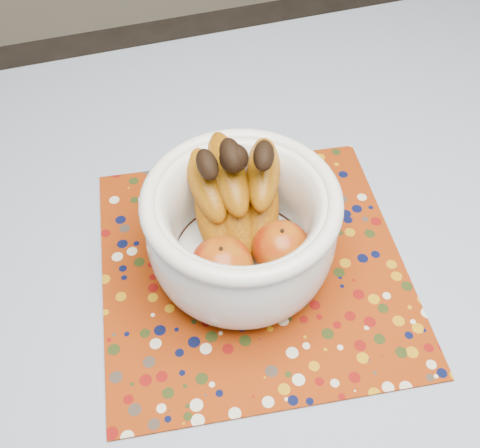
# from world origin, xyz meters

# --- Properties ---
(table) EXTENTS (1.20, 1.20, 0.75)m
(table) POSITION_xyz_m (0.00, 0.00, 0.67)
(table) COLOR brown
(table) RESTS_ON ground
(tablecloth) EXTENTS (1.32, 1.32, 0.01)m
(tablecloth) POSITION_xyz_m (0.00, 0.00, 0.76)
(tablecloth) COLOR slate
(tablecloth) RESTS_ON table
(placemat) EXTENTS (0.46, 0.46, 0.00)m
(placemat) POSITION_xyz_m (-0.07, 0.09, 0.76)
(placemat) COLOR maroon
(placemat) RESTS_ON tablecloth
(fruit_bowl) EXTENTS (0.25, 0.25, 0.20)m
(fruit_bowl) POSITION_xyz_m (-0.08, 0.10, 0.85)
(fruit_bowl) COLOR white
(fruit_bowl) RESTS_ON placemat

